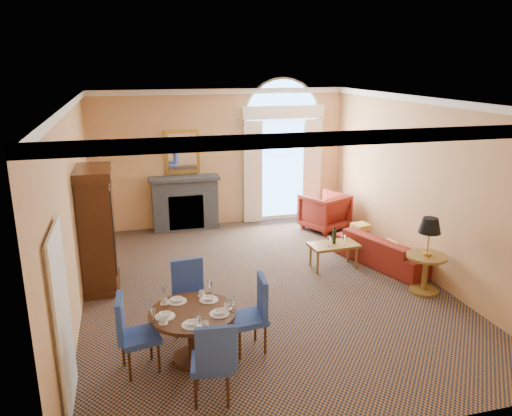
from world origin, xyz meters
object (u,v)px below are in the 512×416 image
object	(u,v)px
dining_table	(193,323)
coffee_table	(334,246)
armoire	(97,231)
side_table	(428,247)
sofa	(385,250)
armchair	(324,211)

from	to	relation	value
dining_table	coffee_table	bearing A→B (deg)	38.84
armoire	side_table	xyz separation A→B (m)	(5.32, -1.64, -0.21)
coffee_table	sofa	bearing A→B (deg)	-9.98
dining_table	armchair	distance (m)	5.90
armoire	dining_table	size ratio (longest dim) A/B	1.87
armoire	side_table	size ratio (longest dim) A/B	1.63
armoire	armchair	distance (m)	5.35
side_table	dining_table	bearing A→B (deg)	-165.84
side_table	armoire	bearing A→B (deg)	162.90
dining_table	side_table	bearing A→B (deg)	14.16
sofa	armchair	size ratio (longest dim) A/B	2.15
armchair	side_table	size ratio (longest dim) A/B	0.73
armoire	dining_table	bearing A→B (deg)	-64.95
armoire	coffee_table	xyz separation A→B (m)	(4.25, -0.24, -0.58)
armchair	side_table	xyz separation A→B (m)	(0.37, -3.57, 0.39)
sofa	armoire	bearing A→B (deg)	66.83
sofa	armchair	world-z (taller)	armchair
dining_table	armchair	size ratio (longest dim) A/B	1.20
dining_table	side_table	world-z (taller)	side_table
dining_table	armchair	xyz separation A→B (m)	(3.71, 4.59, -0.11)
armoire	coffee_table	bearing A→B (deg)	-3.25
armchair	side_table	distance (m)	3.61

